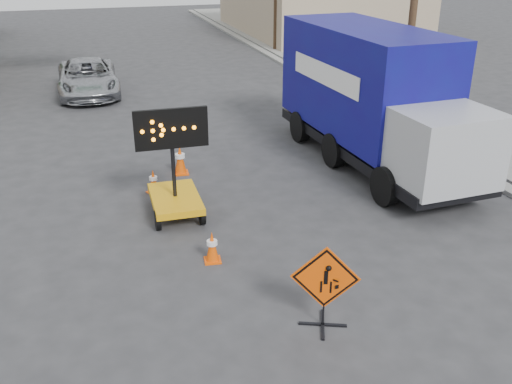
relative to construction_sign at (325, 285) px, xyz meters
name	(u,v)px	position (x,y,z in m)	size (l,w,h in m)	color
ground	(292,319)	(-0.43, 0.31, -0.80)	(100.00, 100.00, 0.00)	#2D2D30
curb_right	(326,87)	(6.77, 15.31, -0.74)	(0.40, 60.00, 0.12)	gray
sidewalk_right	(373,83)	(9.07, 15.31, -0.73)	(4.00, 60.00, 0.15)	gray
construction_sign	(325,285)	(0.00, 0.00, 0.00)	(1.06, 0.77, 1.51)	black
arrow_board	(175,192)	(-1.61, 4.92, -0.21)	(1.64, 1.84, 2.59)	orange
pickup_truck	(88,78)	(-3.08, 17.24, -0.10)	(2.34, 5.08, 1.41)	#A8AAAF
box_truck	(373,105)	(4.34, 6.71, 0.90)	(2.81, 7.99, 3.75)	black
cone_a	(212,247)	(-1.28, 2.60, -0.47)	(0.37, 0.37, 0.66)	#E94B04
cone_b	(153,181)	(-1.93, 6.35, -0.49)	(0.42, 0.42, 0.63)	#E94B04
cone_c	(180,160)	(-1.04, 7.44, -0.40)	(0.45, 0.45, 0.82)	#E94B04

